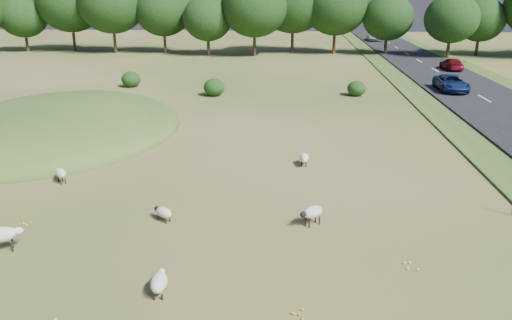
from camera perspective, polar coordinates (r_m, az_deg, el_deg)
The scene contains 15 objects.
ground at distance 40.58m, azimuth -1.04°, elevation 6.02°, with size 160.00×160.00×0.00m, color #324F18.
mound at distance 36.29m, azimuth -21.58°, elevation 3.13°, with size 16.00×20.00×4.00m, color #33561E.
road at distance 52.71m, azimuth 22.50°, elevation 7.72°, with size 8.00×150.00×0.25m, color black.
treeline at distance 75.01m, azimuth 0.80°, elevation 16.97°, with size 96.28×14.66×11.70m.
shrubs at distance 46.72m, azimuth -4.36°, elevation 8.60°, with size 23.27×5.54×1.54m.
sheep_0 at distance 20.28m, azimuth -27.06°, elevation -7.63°, with size 1.37×1.02×0.96m.
sheep_1 at distance 20.89m, azimuth -10.54°, elevation -5.89°, with size 1.00×0.89×0.59m.
sheep_2 at distance 26.22m, azimuth -21.42°, elevation -1.41°, with size 0.89×0.97×0.73m.
sheep_3 at distance 20.19m, azimuth 6.44°, elevation -5.96°, with size 1.09×1.01×0.82m.
sheep_4 at distance 27.02m, azimuth 5.52°, elevation 0.21°, with size 0.51×1.13×0.65m.
sheep_5 at distance 16.19m, azimuth -11.01°, elevation -13.51°, with size 0.63×1.21×0.68m.
car_0 at distance 63.07m, azimuth 21.46°, elevation 10.18°, with size 1.82×4.48×1.30m, color maroon.
car_1 at distance 96.16m, azimuth 13.40°, elevation 13.57°, with size 2.52×5.46×1.52m, color silver.
car_2 at distance 49.45m, azimuth 21.43°, elevation 8.18°, with size 2.34×5.06×1.41m, color navy.
car_5 at distance 108.69m, azimuth 14.50°, elevation 13.97°, with size 1.74×4.28×1.24m, color navy.
Camera 1 is at (3.84, -19.38, 9.00)m, focal length 35.00 mm.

